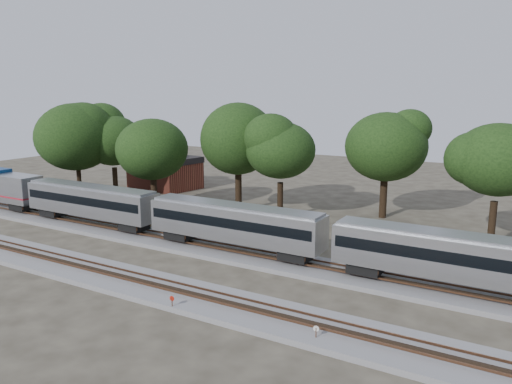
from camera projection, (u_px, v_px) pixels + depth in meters
ground at (201, 277)px, 40.78m from camera, size 160.00×160.00×0.00m
track_far at (240, 254)px, 45.83m from camera, size 160.00×5.00×0.73m
track_near at (169, 291)px, 37.35m from camera, size 160.00×5.00×0.73m
train at (332, 237)px, 40.87m from camera, size 108.68×3.10×4.57m
switch_stand_red at (172, 302)px, 34.18m from camera, size 0.36×0.07×1.15m
switch_stand_white at (316, 332)px, 29.85m from camera, size 0.36×0.10×1.14m
switch_lever at (218, 316)px, 33.38m from camera, size 0.53×0.35×0.30m
brick_building at (165, 172)px, 78.35m from camera, size 11.38×8.85×4.98m
tree_0 at (76, 137)px, 67.49m from camera, size 9.01×9.01×12.71m
tree_1 at (113, 141)px, 69.25m from camera, size 8.34×8.34×11.76m
tree_2 at (152, 149)px, 62.07m from camera, size 7.96×7.96×11.22m
tree_3 at (238, 139)px, 61.47m from camera, size 9.33×9.33×13.15m
tree_4 at (281, 150)px, 57.77m from camera, size 8.34×8.34×11.76m
tree_5 at (386, 147)px, 58.44m from camera, size 8.67×8.67×12.22m
tree_6 at (498, 160)px, 46.64m from camera, size 8.75×8.75×12.33m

